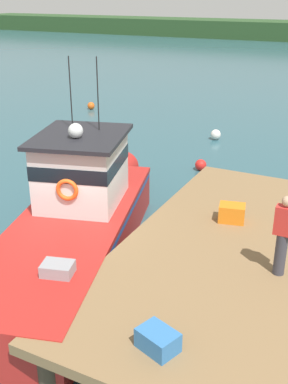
{
  "coord_description": "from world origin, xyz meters",
  "views": [
    {
      "loc": [
        6.27,
        -8.71,
        6.23
      ],
      "look_at": [
        1.2,
        1.39,
        1.4
      ],
      "focal_mm": 44.02,
      "sensor_mm": 36.0,
      "label": 1
    }
  ],
  "objects_px": {
    "mooring_buoy_outer": "(216,135)",
    "main_fishing_boat": "(76,219)",
    "crate_stack_near_edge": "(158,340)",
    "deckhand_by_the_boat": "(283,234)",
    "mooring_buoy_inshore": "(91,106)",
    "mooring_buoy_channel_marker": "(201,165)",
    "crate_single_by_cleat": "(232,213)"
  },
  "relations": [
    {
      "from": "mooring_buoy_channel_marker",
      "to": "deckhand_by_the_boat",
      "type": "bearing_deg",
      "value": -60.37
    },
    {
      "from": "mooring_buoy_channel_marker",
      "to": "mooring_buoy_inshore",
      "type": "bearing_deg",
      "value": 144.05
    },
    {
      "from": "mooring_buoy_channel_marker",
      "to": "mooring_buoy_inshore",
      "type": "distance_m",
      "value": 11.24
    },
    {
      "from": "deckhand_by_the_boat",
      "to": "mooring_buoy_outer",
      "type": "relative_size",
      "value": 3.51
    },
    {
      "from": "crate_stack_near_edge",
      "to": "mooring_buoy_outer",
      "type": "bearing_deg",
      "value": 105.19
    },
    {
      "from": "crate_single_by_cleat",
      "to": "mooring_buoy_channel_marker",
      "type": "bearing_deg",
      "value": 116.16
    },
    {
      "from": "main_fishing_boat",
      "to": "mooring_buoy_inshore",
      "type": "height_order",
      "value": "main_fishing_boat"
    },
    {
      "from": "main_fishing_boat",
      "to": "mooring_buoy_inshore",
      "type": "distance_m",
      "value": 16.22
    },
    {
      "from": "crate_stack_near_edge",
      "to": "mooring_buoy_inshore",
      "type": "height_order",
      "value": "crate_stack_near_edge"
    },
    {
      "from": "mooring_buoy_outer",
      "to": "main_fishing_boat",
      "type": "bearing_deg",
      "value": -89.29
    },
    {
      "from": "main_fishing_boat",
      "to": "crate_single_by_cleat",
      "type": "height_order",
      "value": "main_fishing_boat"
    },
    {
      "from": "crate_single_by_cleat",
      "to": "crate_stack_near_edge",
      "type": "height_order",
      "value": "crate_single_by_cleat"
    },
    {
      "from": "main_fishing_boat",
      "to": "mooring_buoy_inshore",
      "type": "xyz_separation_m",
      "value": [
        -8.45,
        13.82,
        -0.8
      ]
    },
    {
      "from": "deckhand_by_the_boat",
      "to": "crate_stack_near_edge",
      "type": "bearing_deg",
      "value": -112.1
    },
    {
      "from": "crate_stack_near_edge",
      "to": "mooring_buoy_outer",
      "type": "height_order",
      "value": "crate_stack_near_edge"
    },
    {
      "from": "crate_single_by_cleat",
      "to": "mooring_buoy_inshore",
      "type": "relative_size",
      "value": 1.47
    },
    {
      "from": "mooring_buoy_outer",
      "to": "deckhand_by_the_boat",
      "type": "bearing_deg",
      "value": -66.26
    },
    {
      "from": "crate_stack_near_edge",
      "to": "mooring_buoy_outer",
      "type": "xyz_separation_m",
      "value": [
        -4.01,
        14.78,
        -1.13
      ]
    },
    {
      "from": "mooring_buoy_outer",
      "to": "crate_stack_near_edge",
      "type": "bearing_deg",
      "value": -74.81
    },
    {
      "from": "main_fishing_boat",
      "to": "crate_stack_near_edge",
      "type": "relative_size",
      "value": 16.53
    },
    {
      "from": "crate_stack_near_edge",
      "to": "deckhand_by_the_boat",
      "type": "distance_m",
      "value": 3.25
    },
    {
      "from": "crate_stack_near_edge",
      "to": "mooring_buoy_outer",
      "type": "distance_m",
      "value": 15.36
    },
    {
      "from": "deckhand_by_the_boat",
      "to": "mooring_buoy_outer",
      "type": "height_order",
      "value": "deckhand_by_the_boat"
    },
    {
      "from": "mooring_buoy_channel_marker",
      "to": "crate_single_by_cleat",
      "type": "bearing_deg",
      "value": -63.84
    },
    {
      "from": "deckhand_by_the_boat",
      "to": "mooring_buoy_channel_marker",
      "type": "distance_m",
      "value": 9.12
    },
    {
      "from": "crate_single_by_cleat",
      "to": "deckhand_by_the_boat",
      "type": "bearing_deg",
      "value": -50.33
    },
    {
      "from": "main_fishing_boat",
      "to": "mooring_buoy_outer",
      "type": "xyz_separation_m",
      "value": [
        -0.14,
        11.3,
        -0.77
      ]
    },
    {
      "from": "main_fishing_boat",
      "to": "deckhand_by_the_boat",
      "type": "distance_m",
      "value": 5.2
    },
    {
      "from": "crate_single_by_cleat",
      "to": "mooring_buoy_inshore",
      "type": "bearing_deg",
      "value": 133.74
    },
    {
      "from": "main_fishing_boat",
      "to": "crate_stack_near_edge",
      "type": "xyz_separation_m",
      "value": [
        3.87,
        -3.48,
        0.36
      ]
    },
    {
      "from": "main_fishing_boat",
      "to": "crate_single_by_cleat",
      "type": "distance_m",
      "value": 3.82
    },
    {
      "from": "crate_single_by_cleat",
      "to": "mooring_buoy_channel_marker",
      "type": "relative_size",
      "value": 1.41
    }
  ]
}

